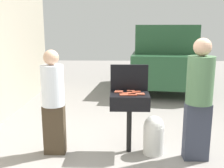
{
  "coord_description": "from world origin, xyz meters",
  "views": [
    {
      "loc": [
        -0.15,
        -3.65,
        1.96
      ],
      "look_at": [
        -0.27,
        0.78,
        1.0
      ],
      "focal_mm": 42.33,
      "sensor_mm": 36.0,
      "label": 1
    }
  ],
  "objects_px": {
    "hot_dog_0": "(124,94)",
    "hot_dog_9": "(131,91)",
    "hot_dog_7": "(119,91)",
    "person_left": "(53,99)",
    "hot_dog_2": "(127,93)",
    "parked_minivan": "(164,56)",
    "hot_dog_6": "(119,92)",
    "hot_dog_5": "(124,95)",
    "hot_dog_8": "(140,94)",
    "hot_dog_4": "(133,95)",
    "hot_dog_3": "(131,93)",
    "bbq_grill": "(129,103)",
    "hot_dog_1": "(136,92)",
    "hot_dog_10": "(140,94)",
    "propane_tank": "(154,134)",
    "person_right": "(199,96)"
  },
  "relations": [
    {
      "from": "hot_dog_7",
      "to": "hot_dog_10",
      "type": "xyz_separation_m",
      "value": [
        0.32,
        -0.15,
        0.0
      ]
    },
    {
      "from": "hot_dog_0",
      "to": "hot_dog_2",
      "type": "distance_m",
      "value": 0.07
    },
    {
      "from": "hot_dog_2",
      "to": "hot_dog_10",
      "type": "bearing_deg",
      "value": -2.39
    },
    {
      "from": "bbq_grill",
      "to": "hot_dog_6",
      "type": "height_order",
      "value": "hot_dog_6"
    },
    {
      "from": "hot_dog_6",
      "to": "hot_dog_3",
      "type": "bearing_deg",
      "value": -12.1
    },
    {
      "from": "hot_dog_6",
      "to": "hot_dog_2",
      "type": "bearing_deg",
      "value": -29.99
    },
    {
      "from": "hot_dog_8",
      "to": "hot_dog_9",
      "type": "bearing_deg",
      "value": 120.94
    },
    {
      "from": "hot_dog_10",
      "to": "parked_minivan",
      "type": "bearing_deg",
      "value": 76.52
    },
    {
      "from": "hot_dog_7",
      "to": "person_left",
      "type": "relative_size",
      "value": 0.08
    },
    {
      "from": "bbq_grill",
      "to": "hot_dog_8",
      "type": "height_order",
      "value": "hot_dog_8"
    },
    {
      "from": "person_right",
      "to": "parked_minivan",
      "type": "relative_size",
      "value": 0.39
    },
    {
      "from": "hot_dog_4",
      "to": "hot_dog_0",
      "type": "bearing_deg",
      "value": 160.09
    },
    {
      "from": "parked_minivan",
      "to": "hot_dog_7",
      "type": "bearing_deg",
      "value": 79.6
    },
    {
      "from": "bbq_grill",
      "to": "hot_dog_1",
      "type": "xyz_separation_m",
      "value": [
        0.11,
        0.08,
        0.16
      ]
    },
    {
      "from": "person_left",
      "to": "parked_minivan",
      "type": "bearing_deg",
      "value": 60.62
    },
    {
      "from": "bbq_grill",
      "to": "propane_tank",
      "type": "distance_m",
      "value": 0.62
    },
    {
      "from": "parked_minivan",
      "to": "hot_dog_5",
      "type": "bearing_deg",
      "value": 81.22
    },
    {
      "from": "hot_dog_0",
      "to": "propane_tank",
      "type": "distance_m",
      "value": 0.8
    },
    {
      "from": "hot_dog_10",
      "to": "hot_dog_7",
      "type": "bearing_deg",
      "value": 154.52
    },
    {
      "from": "hot_dog_2",
      "to": "hot_dog_1",
      "type": "bearing_deg",
      "value": 34.51
    },
    {
      "from": "hot_dog_10",
      "to": "parked_minivan",
      "type": "distance_m",
      "value": 5.05
    },
    {
      "from": "hot_dog_3",
      "to": "parked_minivan",
      "type": "relative_size",
      "value": 0.03
    },
    {
      "from": "hot_dog_3",
      "to": "hot_dog_9",
      "type": "relative_size",
      "value": 1.0
    },
    {
      "from": "hot_dog_1",
      "to": "propane_tank",
      "type": "xyz_separation_m",
      "value": [
        0.27,
        -0.13,
        -0.65
      ]
    },
    {
      "from": "hot_dog_2",
      "to": "hot_dog_0",
      "type": "bearing_deg",
      "value": -131.22
    },
    {
      "from": "person_right",
      "to": "hot_dog_5",
      "type": "bearing_deg",
      "value": -19.35
    },
    {
      "from": "bbq_grill",
      "to": "hot_dog_3",
      "type": "distance_m",
      "value": 0.16
    },
    {
      "from": "hot_dog_8",
      "to": "hot_dog_7",
      "type": "bearing_deg",
      "value": 148.27
    },
    {
      "from": "hot_dog_1",
      "to": "hot_dog_2",
      "type": "relative_size",
      "value": 1.0
    },
    {
      "from": "hot_dog_7",
      "to": "hot_dog_8",
      "type": "xyz_separation_m",
      "value": [
        0.32,
        -0.2,
        0.0
      ]
    },
    {
      "from": "hot_dog_6",
      "to": "hot_dog_5",
      "type": "bearing_deg",
      "value": -64.47
    },
    {
      "from": "hot_dog_7",
      "to": "hot_dog_9",
      "type": "relative_size",
      "value": 1.0
    },
    {
      "from": "hot_dog_3",
      "to": "person_left",
      "type": "distance_m",
      "value": 1.2
    },
    {
      "from": "hot_dog_2",
      "to": "hot_dog_9",
      "type": "relative_size",
      "value": 1.0
    },
    {
      "from": "hot_dog_0",
      "to": "hot_dog_2",
      "type": "relative_size",
      "value": 1.0
    },
    {
      "from": "hot_dog_8",
      "to": "hot_dog_3",
      "type": "bearing_deg",
      "value": 147.96
    },
    {
      "from": "hot_dog_9",
      "to": "person_left",
      "type": "relative_size",
      "value": 0.08
    },
    {
      "from": "hot_dog_4",
      "to": "hot_dog_9",
      "type": "height_order",
      "value": "same"
    },
    {
      "from": "hot_dog_2",
      "to": "hot_dog_7",
      "type": "relative_size",
      "value": 1.0
    },
    {
      "from": "hot_dog_5",
      "to": "hot_dog_4",
      "type": "bearing_deg",
      "value": 0.74
    },
    {
      "from": "hot_dog_5",
      "to": "hot_dog_8",
      "type": "height_order",
      "value": "same"
    },
    {
      "from": "propane_tank",
      "to": "person_right",
      "type": "height_order",
      "value": "person_right"
    },
    {
      "from": "hot_dog_8",
      "to": "hot_dog_4",
      "type": "bearing_deg",
      "value": -158.98
    },
    {
      "from": "hot_dog_0",
      "to": "hot_dog_9",
      "type": "distance_m",
      "value": 0.25
    },
    {
      "from": "hot_dog_3",
      "to": "parked_minivan",
      "type": "bearing_deg",
      "value": 74.93
    },
    {
      "from": "hot_dog_3",
      "to": "bbq_grill",
      "type": "bearing_deg",
      "value": -168.26
    },
    {
      "from": "bbq_grill",
      "to": "person_left",
      "type": "xyz_separation_m",
      "value": [
        -1.17,
        -0.08,
        0.08
      ]
    },
    {
      "from": "hot_dog_10",
      "to": "propane_tank",
      "type": "relative_size",
      "value": 0.21
    },
    {
      "from": "hot_dog_5",
      "to": "parked_minivan",
      "type": "bearing_deg",
      "value": 74.17
    },
    {
      "from": "bbq_grill",
      "to": "hot_dog_3",
      "type": "xyz_separation_m",
      "value": [
        0.02,
        0.0,
        0.16
      ]
    }
  ]
}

